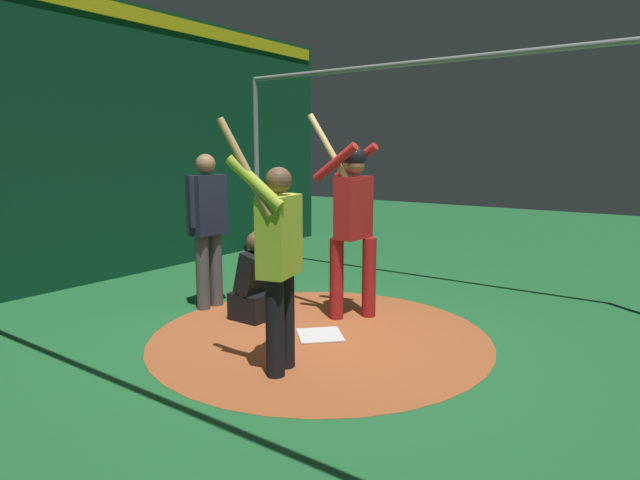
{
  "coord_description": "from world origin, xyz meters",
  "views": [
    {
      "loc": [
        2.9,
        -4.05,
        1.79
      ],
      "look_at": [
        0.0,
        0.0,
        0.95
      ],
      "focal_mm": 30.05,
      "sensor_mm": 36.0,
      "label": 1
    }
  ],
  "objects_px": {
    "home_plate": "(320,335)",
    "catcher": "(257,285)",
    "batter": "(352,214)",
    "visitor": "(278,256)",
    "umpire": "(208,222)"
  },
  "relations": [
    {
      "from": "home_plate",
      "to": "visitor",
      "type": "distance_m",
      "value": 1.31
    },
    {
      "from": "batter",
      "to": "visitor",
      "type": "relative_size",
      "value": 1.07
    },
    {
      "from": "home_plate",
      "to": "umpire",
      "type": "xyz_separation_m",
      "value": [
        -1.6,
        0.06,
        0.97
      ]
    },
    {
      "from": "home_plate",
      "to": "catcher",
      "type": "distance_m",
      "value": 0.93
    },
    {
      "from": "home_plate",
      "to": "visitor",
      "type": "bearing_deg",
      "value": -75.93
    },
    {
      "from": "home_plate",
      "to": "batter",
      "type": "xyz_separation_m",
      "value": [
        -0.07,
        0.68,
        1.11
      ]
    },
    {
      "from": "catcher",
      "to": "umpire",
      "type": "distance_m",
      "value": 0.96
    },
    {
      "from": "catcher",
      "to": "visitor",
      "type": "bearing_deg",
      "value": -40.39
    },
    {
      "from": "batter",
      "to": "home_plate",
      "type": "bearing_deg",
      "value": -84.05
    },
    {
      "from": "visitor",
      "to": "batter",
      "type": "bearing_deg",
      "value": 85.94
    },
    {
      "from": "batter",
      "to": "visitor",
      "type": "xyz_separation_m",
      "value": [
        0.29,
        -1.56,
        -0.16
      ]
    },
    {
      "from": "home_plate",
      "to": "catcher",
      "type": "xyz_separation_m",
      "value": [
        -0.86,
        0.04,
        0.36
      ]
    },
    {
      "from": "home_plate",
      "to": "umpire",
      "type": "distance_m",
      "value": 1.87
    },
    {
      "from": "catcher",
      "to": "visitor",
      "type": "height_order",
      "value": "visitor"
    },
    {
      "from": "batter",
      "to": "catcher",
      "type": "distance_m",
      "value": 1.26
    }
  ]
}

